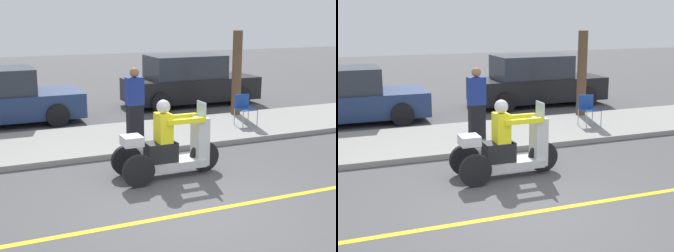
# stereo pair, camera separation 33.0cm
# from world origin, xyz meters

# --- Properties ---
(ground_plane) EXTENTS (60.00, 60.00, 0.00)m
(ground_plane) POSITION_xyz_m (0.00, 0.00, 0.00)
(ground_plane) COLOR #4C4C4F
(lane_stripe) EXTENTS (24.00, 0.12, 0.01)m
(lane_stripe) POSITION_xyz_m (0.29, 0.00, 0.00)
(lane_stripe) COLOR gold
(lane_stripe) RESTS_ON ground
(sidewalk_strip) EXTENTS (28.00, 2.80, 0.12)m
(sidewalk_strip) POSITION_xyz_m (0.00, 4.60, 0.06)
(sidewalk_strip) COLOR gray
(sidewalk_strip) RESTS_ON ground
(motorcycle_trike) EXTENTS (2.10, 0.80, 1.50)m
(motorcycle_trike) POSITION_xyz_m (0.30, 1.75, 0.54)
(motorcycle_trike) COLOR black
(motorcycle_trike) RESTS_ON ground
(spectator_by_tree) EXTENTS (0.41, 0.26, 1.71)m
(spectator_by_tree) POSITION_xyz_m (0.47, 4.20, 0.94)
(spectator_by_tree) COLOR black
(spectator_by_tree) RESTS_ON sidewalk_strip
(folding_chair_curbside) EXTENTS (0.47, 0.47, 0.82)m
(folding_chair_curbside) POSITION_xyz_m (3.65, 4.43, 0.62)
(folding_chair_curbside) COLOR #A5A8AD
(folding_chair_curbside) RESTS_ON sidewalk_strip
(parked_car_lot_far) EXTENTS (4.57, 1.97, 1.70)m
(parked_car_lot_far) POSITION_xyz_m (3.83, 8.27, 0.79)
(parked_car_lot_far) COLOR black
(parked_car_lot_far) RESTS_ON ground
(tree_trunk) EXTENTS (0.28, 0.28, 2.46)m
(tree_trunk) POSITION_xyz_m (4.18, 5.76, 1.35)
(tree_trunk) COLOR brown
(tree_trunk) RESTS_ON sidewalk_strip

